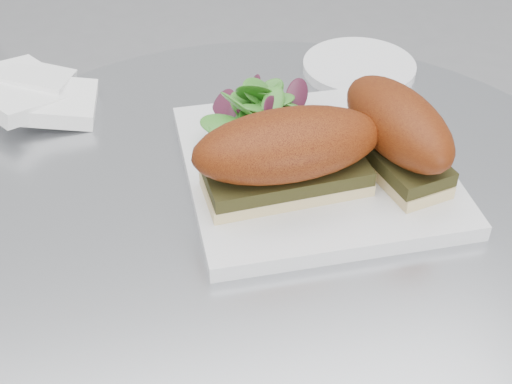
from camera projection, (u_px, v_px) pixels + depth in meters
plate at (315, 168)px, 0.69m from camera, size 0.25×0.25×0.02m
sandwich_left at (287, 153)px, 0.63m from camera, size 0.18×0.08×0.08m
sandwich_right at (397, 131)px, 0.65m from camera, size 0.09×0.16×0.08m
salad at (255, 105)px, 0.72m from camera, size 0.10×0.10×0.05m
napkin at (40, 104)px, 0.78m from camera, size 0.18×0.18×0.02m
saucer at (359, 67)px, 0.85m from camera, size 0.13×0.13×0.01m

